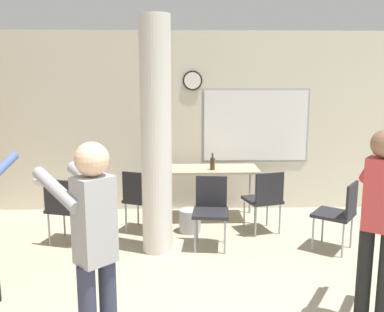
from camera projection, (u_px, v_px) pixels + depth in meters
The scene contains 12 objects.
wall_back at pixel (202, 122), 6.75m from camera, with size 8.00×0.15×2.80m.
support_pillar at pixel (156, 138), 5.02m from camera, with size 0.36×0.36×2.80m.
folding_table at pixel (208, 172), 6.32m from camera, with size 1.46×0.63×0.78m.
bottle_on_table at pixel (212, 163), 6.18m from camera, with size 0.07×0.07×0.25m.
waste_bin at pixel (190, 221), 5.88m from camera, with size 0.30×0.30×0.31m.
chair_table_front at pixel (211, 207), 5.33m from camera, with size 0.48×0.48×0.87m.
chair_mid_room at pixel (340, 211), 5.17m from camera, with size 0.62×0.62×0.87m.
chair_near_pillar at pixel (65, 205), 5.38m from camera, with size 0.54×0.54×0.87m.
chair_table_left at pixel (141, 196), 5.79m from camera, with size 0.57×0.57×0.87m.
chair_table_right at pixel (265, 197), 5.76m from camera, with size 0.55×0.55×0.87m.
person_playing_side at pixel (381, 213), 3.52m from camera, with size 0.61×0.69×1.69m.
person_playing_front at pixel (93, 242), 2.92m from camera, with size 0.65×0.65×1.69m.
Camera 1 is at (-0.32, -1.67, 2.10)m, focal length 40.00 mm.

